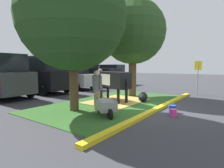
# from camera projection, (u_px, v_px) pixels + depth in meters

# --- Properties ---
(ground_plane) EXTENTS (80.00, 80.00, 0.00)m
(ground_plane) POSITION_uv_depth(u_px,v_px,m) (144.00, 106.00, 8.34)
(ground_plane) COLOR #38383D
(grass_island) EXTENTS (8.30, 4.42, 0.02)m
(grass_island) POSITION_uv_depth(u_px,v_px,m) (115.00, 103.00, 9.20)
(grass_island) COLOR #2D5B23
(grass_island) RESTS_ON ground
(curb_yellow) EXTENTS (9.50, 0.24, 0.12)m
(curb_yellow) POSITION_uv_depth(u_px,v_px,m) (160.00, 108.00, 7.82)
(curb_yellow) COLOR yellow
(curb_yellow) RESTS_ON ground
(hay_bedding) EXTENTS (3.21, 2.41, 0.04)m
(hay_bedding) POSITION_uv_depth(u_px,v_px,m) (117.00, 101.00, 9.55)
(hay_bedding) COLOR tan
(hay_bedding) RESTS_ON ground
(shade_tree_left) EXTENTS (4.29, 4.29, 5.93)m
(shade_tree_left) POSITION_uv_depth(u_px,v_px,m) (73.00, 17.00, 7.19)
(shade_tree_left) COLOR #4C3823
(shade_tree_left) RESTS_ON ground
(shade_tree_right) EXTENTS (3.88, 3.88, 5.84)m
(shade_tree_right) POSITION_uv_depth(u_px,v_px,m) (133.00, 32.00, 10.89)
(shade_tree_right) COLOR #4C3823
(shade_tree_right) RESTS_ON ground
(cow_holstein) EXTENTS (1.53, 3.02, 1.59)m
(cow_holstein) POSITION_uv_depth(u_px,v_px,m) (111.00, 80.00, 9.58)
(cow_holstein) COLOR black
(cow_holstein) RESTS_ON ground
(calf_lying) EXTENTS (1.32, 0.88, 0.48)m
(calf_lying) POSITION_uv_depth(u_px,v_px,m) (143.00, 97.00, 9.59)
(calf_lying) COLOR black
(calf_lying) RESTS_ON ground
(person_handler) EXTENTS (0.34, 0.53, 1.67)m
(person_handler) POSITION_uv_depth(u_px,v_px,m) (97.00, 89.00, 7.53)
(person_handler) COLOR #9E7F5B
(person_handler) RESTS_ON ground
(person_visitor_near) EXTENTS (0.52, 0.34, 1.70)m
(person_visitor_near) POSITION_uv_depth(u_px,v_px,m) (100.00, 82.00, 10.47)
(person_visitor_near) COLOR slate
(person_visitor_near) RESTS_ON ground
(wheelbarrow) EXTENTS (1.24, 1.46, 0.63)m
(wheelbarrow) POSITION_uv_depth(u_px,v_px,m) (106.00, 106.00, 6.71)
(wheelbarrow) COLOR gray
(wheelbarrow) RESTS_ON ground
(parking_sign) EXTENTS (0.14, 0.44, 2.16)m
(parking_sign) POSITION_uv_depth(u_px,v_px,m) (198.00, 71.00, 11.67)
(parking_sign) COLOR #99999E
(parking_sign) RESTS_ON ground
(bucket_pink) EXTENTS (0.27, 0.27, 0.28)m
(bucket_pink) POSITION_uv_depth(u_px,v_px,m) (173.00, 113.00, 6.66)
(bucket_pink) COLOR #EA3893
(bucket_pink) RESTS_ON ground
(bucket_blue) EXTENTS (0.30, 0.30, 0.30)m
(bucket_blue) POSITION_uv_depth(u_px,v_px,m) (172.00, 109.00, 7.22)
(bucket_blue) COLOR blue
(bucket_blue) RESTS_ON ground
(suv_dark_grey) EXTENTS (2.17, 4.62, 2.52)m
(suv_dark_grey) POSITION_uv_depth(u_px,v_px,m) (0.00, 76.00, 10.65)
(suv_dark_grey) COLOR #3D3D42
(suv_dark_grey) RESTS_ON ground
(suv_black) EXTENTS (2.17, 4.62, 2.52)m
(suv_black) POSITION_uv_depth(u_px,v_px,m) (41.00, 74.00, 12.71)
(suv_black) COLOR black
(suv_black) RESTS_ON ground
(sedan_silver) EXTENTS (2.07, 4.42, 2.02)m
(sedan_silver) POSITION_uv_depth(u_px,v_px,m) (72.00, 77.00, 14.99)
(sedan_silver) COLOR silver
(sedan_silver) RESTS_ON ground
(pickup_truck_black) EXTENTS (2.27, 5.43, 2.42)m
(pickup_truck_black) POSITION_uv_depth(u_px,v_px,m) (92.00, 74.00, 17.24)
(pickup_truck_black) COLOR black
(pickup_truck_black) RESTS_ON ground
(hatchback_white) EXTENTS (2.07, 4.42, 2.02)m
(hatchback_white) POSITION_uv_depth(u_px,v_px,m) (112.00, 75.00, 19.13)
(hatchback_white) COLOR silver
(hatchback_white) RESTS_ON ground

